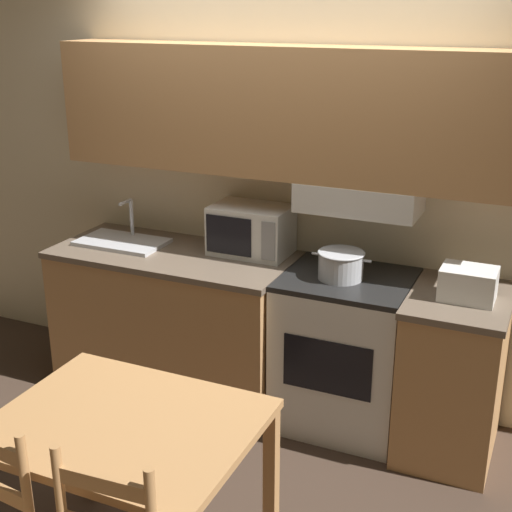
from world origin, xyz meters
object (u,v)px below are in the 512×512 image
object	(u,v)px
dining_table	(126,444)
cooking_pot	(341,264)
microwave	(251,230)
toaster	(468,284)
stove_range	(344,351)
sink_basin	(122,241)

from	to	relation	value
dining_table	cooking_pot	bearing A→B (deg)	74.85
microwave	toaster	distance (m)	1.31
microwave	toaster	xyz separation A→B (m)	(1.29, -0.20, -0.06)
stove_range	dining_table	world-z (taller)	stove_range
sink_basin	stove_range	bearing A→B (deg)	0.90
stove_range	sink_basin	world-z (taller)	sink_basin
dining_table	toaster	bearing A→B (deg)	53.82
cooking_pot	toaster	xyz separation A→B (m)	(0.68, -0.02, 0.00)
stove_range	cooking_pot	bearing A→B (deg)	-135.41
cooking_pot	microwave	world-z (taller)	microwave
cooking_pot	sink_basin	xyz separation A→B (m)	(-1.43, 0.01, -0.06)
cooking_pot	toaster	size ratio (longest dim) A/B	1.17
cooking_pot	stove_range	bearing A→B (deg)	44.59
stove_range	sink_basin	bearing A→B (deg)	-179.10
sink_basin	dining_table	bearing A→B (deg)	-55.87
microwave	toaster	bearing A→B (deg)	-8.64
dining_table	microwave	bearing A→B (deg)	97.20
sink_basin	dining_table	xyz separation A→B (m)	(1.02, -1.51, -0.26)
stove_range	dining_table	size ratio (longest dim) A/B	0.88
stove_range	microwave	distance (m)	0.89
sink_basin	dining_table	distance (m)	1.84
sink_basin	cooking_pot	bearing A→B (deg)	-0.36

